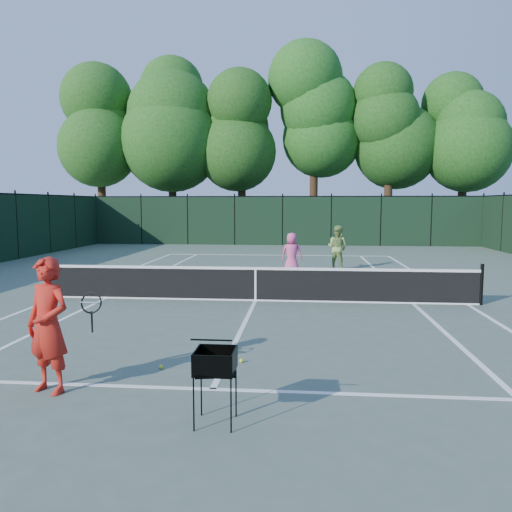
# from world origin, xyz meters

# --- Properties ---
(ground) EXTENTS (90.00, 90.00, 0.00)m
(ground) POSITION_xyz_m (0.00, 0.00, 0.00)
(ground) COLOR #4D5D51
(ground) RESTS_ON ground
(sideline_doubles_left) EXTENTS (0.10, 23.77, 0.01)m
(sideline_doubles_left) POSITION_xyz_m (-5.49, 0.00, 0.00)
(sideline_doubles_left) COLOR white
(sideline_doubles_left) RESTS_ON ground
(sideline_doubles_right) EXTENTS (0.10, 23.77, 0.01)m
(sideline_doubles_right) POSITION_xyz_m (5.49, 0.00, 0.00)
(sideline_doubles_right) COLOR white
(sideline_doubles_right) RESTS_ON ground
(sideline_singles_left) EXTENTS (0.10, 23.77, 0.01)m
(sideline_singles_left) POSITION_xyz_m (-4.12, 0.00, 0.00)
(sideline_singles_left) COLOR white
(sideline_singles_left) RESTS_ON ground
(sideline_singles_right) EXTENTS (0.10, 23.77, 0.01)m
(sideline_singles_right) POSITION_xyz_m (4.12, 0.00, 0.00)
(sideline_singles_right) COLOR white
(sideline_singles_right) RESTS_ON ground
(baseline_far) EXTENTS (10.97, 0.10, 0.01)m
(baseline_far) POSITION_xyz_m (0.00, 11.88, 0.00)
(baseline_far) COLOR white
(baseline_far) RESTS_ON ground
(service_line_near) EXTENTS (8.23, 0.10, 0.01)m
(service_line_near) POSITION_xyz_m (0.00, -6.40, 0.00)
(service_line_near) COLOR white
(service_line_near) RESTS_ON ground
(service_line_far) EXTENTS (8.23, 0.10, 0.01)m
(service_line_far) POSITION_xyz_m (0.00, 6.40, 0.00)
(service_line_far) COLOR white
(service_line_far) RESTS_ON ground
(center_service_line) EXTENTS (0.10, 12.80, 0.01)m
(center_service_line) POSITION_xyz_m (0.00, 0.00, 0.00)
(center_service_line) COLOR white
(center_service_line) RESTS_ON ground
(tennis_net) EXTENTS (11.69, 0.09, 1.06)m
(tennis_net) POSITION_xyz_m (0.00, 0.00, 0.48)
(tennis_net) COLOR black
(tennis_net) RESTS_ON ground
(fence_far) EXTENTS (24.00, 0.05, 3.00)m
(fence_far) POSITION_xyz_m (0.00, 18.00, 1.50)
(fence_far) COLOR black
(fence_far) RESTS_ON ground
(tree_0) EXTENTS (6.40, 6.40, 13.14)m
(tree_0) POSITION_xyz_m (-13.00, 21.50, 8.16)
(tree_0) COLOR black
(tree_0) RESTS_ON ground
(tree_1) EXTENTS (6.80, 6.80, 13.98)m
(tree_1) POSITION_xyz_m (-8.00, 22.00, 8.69)
(tree_1) COLOR black
(tree_1) RESTS_ON ground
(tree_2) EXTENTS (6.00, 6.00, 12.40)m
(tree_2) POSITION_xyz_m (-3.00, 21.80, 7.73)
(tree_2) COLOR black
(tree_2) RESTS_ON ground
(tree_3) EXTENTS (7.00, 7.00, 14.45)m
(tree_3) POSITION_xyz_m (2.00, 22.30, 9.01)
(tree_3) COLOR black
(tree_3) RESTS_ON ground
(tree_4) EXTENTS (6.20, 6.20, 12.97)m
(tree_4) POSITION_xyz_m (7.00, 21.60, 8.14)
(tree_4) COLOR black
(tree_4) RESTS_ON ground
(tree_5) EXTENTS (5.80, 5.80, 12.23)m
(tree_5) POSITION_xyz_m (12.00, 22.10, 7.71)
(tree_5) COLOR black
(tree_5) RESTS_ON ground
(coach) EXTENTS (1.09, 0.64, 1.87)m
(coach) POSITION_xyz_m (-2.21, -6.68, 0.93)
(coach) COLOR red
(coach) RESTS_ON ground
(player_pink) EXTENTS (0.81, 0.57, 1.55)m
(player_pink) POSITION_xyz_m (0.86, 4.82, 0.78)
(player_pink) COLOR #D34A84
(player_pink) RESTS_ON ground
(player_green) EXTENTS (1.07, 1.01, 1.74)m
(player_green) POSITION_xyz_m (2.61, 6.58, 0.87)
(player_green) COLOR #81A552
(player_green) RESTS_ON ground
(ball_hopper) EXTENTS (0.55, 0.55, 0.90)m
(ball_hopper) POSITION_xyz_m (0.23, -7.47, 0.75)
(ball_hopper) COLOR black
(ball_hopper) RESTS_ON ground
(loose_ball_near_cart) EXTENTS (0.07, 0.07, 0.07)m
(loose_ball_near_cart) POSITION_xyz_m (-0.97, -5.62, 0.03)
(loose_ball_near_cart) COLOR #CAE62F
(loose_ball_near_cart) RESTS_ON ground
(loose_ball_midcourt) EXTENTS (0.07, 0.07, 0.07)m
(loose_ball_midcourt) POSITION_xyz_m (0.26, -5.19, 0.03)
(loose_ball_midcourt) COLOR #BFD52B
(loose_ball_midcourt) RESTS_ON ground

